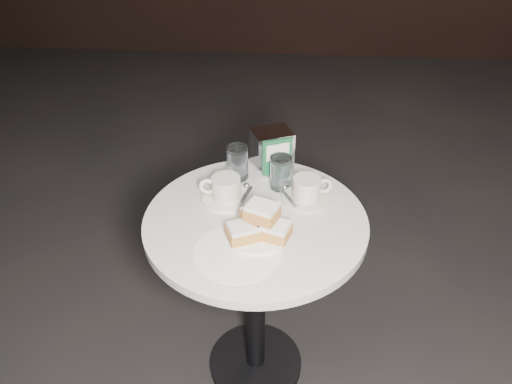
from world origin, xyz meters
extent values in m
plane|color=black|center=(0.00, 0.00, 0.00)|extent=(7.00, 7.00, 0.00)
cylinder|color=black|center=(0.00, 0.00, 0.01)|extent=(0.36, 0.36, 0.03)
cylinder|color=black|center=(0.00, 0.00, 0.36)|extent=(0.07, 0.07, 0.70)
cylinder|color=white|center=(0.00, 0.00, 0.73)|extent=(0.70, 0.70, 0.03)
cylinder|color=white|center=(-0.04, -0.16, 0.75)|extent=(0.26, 0.26, 0.00)
cylinder|color=white|center=(0.01, -0.09, 0.75)|extent=(0.20, 0.20, 0.01)
cube|color=#BE853A|center=(-0.03, -0.11, 0.78)|extent=(0.11, 0.10, 0.03)
cube|color=white|center=(-0.03, -0.11, 0.80)|extent=(0.10, 0.09, 0.01)
cube|color=#D08840|center=(0.06, -0.10, 0.78)|extent=(0.11, 0.10, 0.03)
cube|color=white|center=(0.06, -0.10, 0.80)|extent=(0.10, 0.09, 0.01)
cube|color=#C6813D|center=(0.01, -0.06, 0.80)|extent=(0.11, 0.11, 0.03)
cube|color=white|center=(0.01, -0.06, 0.83)|extent=(0.11, 0.11, 0.01)
cube|color=#C6843D|center=(0.03, -0.09, 0.83)|extent=(0.11, 0.10, 0.03)
cube|color=white|center=(0.03, -0.09, 0.86)|extent=(0.10, 0.09, 0.01)
cylinder|color=white|center=(-0.10, 0.09, 0.75)|extent=(0.16, 0.16, 0.01)
cylinder|color=silver|center=(-0.10, 0.09, 0.79)|extent=(0.09, 0.09, 0.07)
cylinder|color=#956A51|center=(-0.10, 0.09, 0.82)|extent=(0.09, 0.09, 0.00)
torus|color=white|center=(-0.16, 0.09, 0.79)|extent=(0.06, 0.01, 0.06)
cube|color=silver|center=(-0.04, 0.09, 0.76)|extent=(0.04, 0.11, 0.00)
sphere|color=silver|center=(-0.04, 0.15, 0.76)|extent=(0.02, 0.02, 0.02)
cylinder|color=beige|center=(0.16, 0.11, 0.75)|extent=(0.19, 0.19, 0.01)
cylinder|color=beige|center=(0.16, 0.11, 0.79)|extent=(0.11, 0.11, 0.07)
cylinder|color=#8D644D|center=(0.16, 0.11, 0.82)|extent=(0.10, 0.10, 0.00)
torus|color=beige|center=(0.21, 0.12, 0.79)|extent=(0.06, 0.03, 0.06)
cube|color=#ACACB0|center=(0.10, 0.10, 0.76)|extent=(0.06, 0.10, 0.00)
sphere|color=#B5B5B9|center=(0.09, 0.15, 0.76)|extent=(0.02, 0.02, 0.02)
cylinder|color=silver|center=(-0.08, 0.23, 0.80)|extent=(0.09, 0.09, 0.12)
cylinder|color=white|center=(-0.08, 0.23, 0.80)|extent=(0.08, 0.08, 0.10)
cylinder|color=white|center=(0.07, 0.18, 0.80)|extent=(0.09, 0.09, 0.12)
cylinder|color=silver|center=(0.07, 0.18, 0.80)|extent=(0.08, 0.08, 0.10)
cube|color=white|center=(0.04, 0.28, 0.82)|extent=(0.16, 0.15, 0.15)
cube|color=#1B5F38|center=(0.06, 0.23, 0.83)|extent=(0.10, 0.04, 0.13)
cube|color=white|center=(0.06, 0.23, 0.85)|extent=(0.08, 0.03, 0.06)
camera|label=1|loc=(0.09, -1.21, 1.71)|focal=35.00mm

